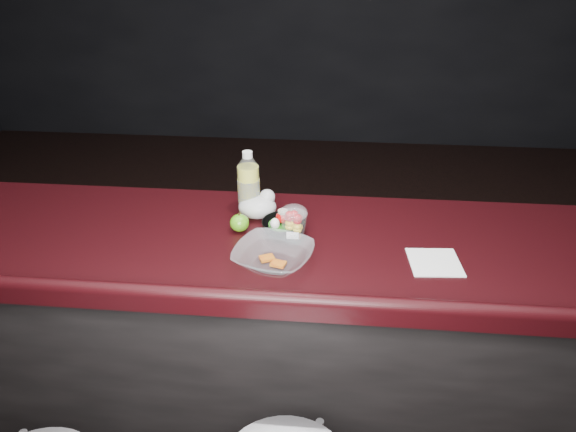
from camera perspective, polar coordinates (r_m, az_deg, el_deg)
The scene contains 8 objects.
counter at distance 2.09m, azimuth -2.04°, elevation -14.53°, with size 4.06×0.71×1.02m.
lemonade_bottle at distance 1.89m, azimuth -4.38°, elevation 3.09°, with size 0.08×0.08×0.25m.
fruit_cup at distance 1.73m, azimuth 0.64°, elevation -0.78°, with size 0.09×0.09×0.13m.
green_apple at distance 1.81m, azimuth -5.41°, elevation -0.76°, with size 0.07×0.07×0.07m.
plastic_bag at distance 1.89m, azimuth -3.27°, elevation 1.17°, with size 0.14×0.12×0.10m.
snack_bowl at distance 1.79m, azimuth -0.52°, elevation -1.12°, with size 0.20×0.20×0.08m.
takeout_bowl at distance 1.63m, azimuth -1.63°, elevation -4.48°, with size 0.30×0.30×0.06m.
paper_napkin at distance 1.71m, azimuth 15.97°, elevation -4.96°, with size 0.16×0.16×0.00m, color white.
Camera 1 is at (0.21, -1.20, 1.95)m, focal length 32.00 mm.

